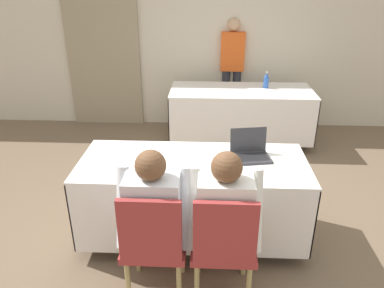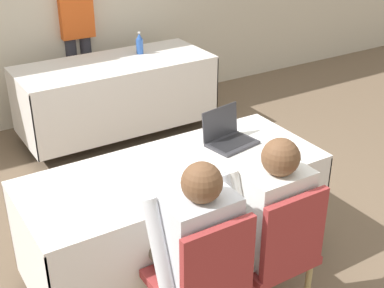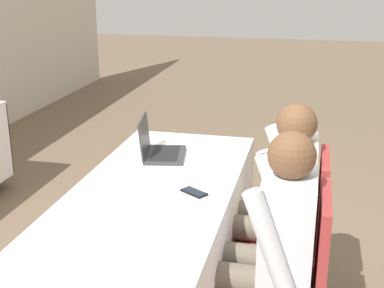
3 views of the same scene
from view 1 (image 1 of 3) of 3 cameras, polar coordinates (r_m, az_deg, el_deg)
name	(u,v)px [view 1 (image 1 of 3)]	position (r m, az deg, el deg)	size (l,w,h in m)	color
ground_plane	(193,236)	(3.47, 0.16, -13.80)	(24.00, 24.00, 0.00)	brown
wall_back	(202,35)	(5.58, 1.52, 16.34)	(12.00, 0.06, 2.70)	beige
curtain_panel	(102,36)	(5.74, -13.60, 15.67)	(1.07, 0.04, 2.65)	gray
conference_table_near	(193,181)	(3.15, 0.17, -5.63)	(1.87, 0.78, 0.75)	white
conference_table_far	(241,103)	(5.07, 7.45, 6.23)	(1.87, 0.78, 0.75)	white
laptop	(250,152)	(3.15, 8.88, -1.27)	(0.35, 0.29, 0.23)	#333338
cell_phone	(192,174)	(2.87, 0.00, -4.53)	(0.12, 0.15, 0.01)	black
paper_beside_laptop	(277,155)	(3.24, 12.76, -1.71)	(0.32, 0.36, 0.00)	white
water_bottle	(266,81)	(5.13, 11.24, 9.44)	(0.07, 0.07, 0.22)	#2D5BB7
chair_near_left	(154,241)	(2.63, -5.85, -14.45)	(0.44, 0.44, 0.91)	tan
chair_near_right	(224,243)	(2.61, 4.84, -14.79)	(0.44, 0.44, 0.91)	tan
person_checkered_shirt	(155,212)	(2.62, -5.68, -10.32)	(0.50, 0.52, 1.17)	#665B4C
person_white_shirt	(224,214)	(2.60, 4.90, -10.62)	(0.50, 0.52, 1.17)	#665B4C
person_red_shirt	(232,66)	(5.64, 6.11, 11.77)	(0.35, 0.21, 1.59)	#33333D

